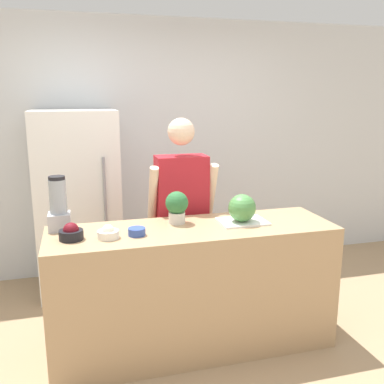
{
  "coord_description": "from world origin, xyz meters",
  "views": [
    {
      "loc": [
        -0.77,
        -2.47,
        1.84
      ],
      "look_at": [
        0.0,
        0.34,
        1.18
      ],
      "focal_mm": 40.0,
      "sensor_mm": 36.0,
      "label": 1
    }
  ],
  "objects": [
    {
      "name": "ground_plane",
      "position": [
        0.0,
        0.0,
        0.0
      ],
      "size": [
        14.0,
        14.0,
        0.0
      ],
      "primitive_type": "plane",
      "color": "tan"
    },
    {
      "name": "wall_back",
      "position": [
        0.0,
        1.95,
        1.3
      ],
      "size": [
        8.0,
        0.06,
        2.6
      ],
      "color": "silver",
      "rests_on": "ground_plane"
    },
    {
      "name": "counter_island",
      "position": [
        0.0,
        0.31,
        0.46
      ],
      "size": [
        2.03,
        0.62,
        0.93
      ],
      "color": "tan",
      "rests_on": "ground_plane"
    },
    {
      "name": "refrigerator",
      "position": [
        -0.77,
        1.56,
        0.85
      ],
      "size": [
        0.75,
        0.71,
        1.71
      ],
      "color": "white",
      "rests_on": "ground_plane"
    },
    {
      "name": "person",
      "position": [
        0.04,
        0.82,
        0.86
      ],
      "size": [
        0.55,
        0.27,
        1.67
      ],
      "color": "gray",
      "rests_on": "ground_plane"
    },
    {
      "name": "cutting_board",
      "position": [
        0.38,
        0.33,
        0.93
      ],
      "size": [
        0.34,
        0.26,
        0.01
      ],
      "color": "white",
      "rests_on": "counter_island"
    },
    {
      "name": "watermelon",
      "position": [
        0.37,
        0.31,
        1.04
      ],
      "size": [
        0.2,
        0.2,
        0.2
      ],
      "color": "#4C8C47",
      "rests_on": "cutting_board"
    },
    {
      "name": "bowl_cherries",
      "position": [
        -0.83,
        0.27,
        0.97
      ],
      "size": [
        0.16,
        0.16,
        0.11
      ],
      "color": "black",
      "rests_on": "counter_island"
    },
    {
      "name": "bowl_cream",
      "position": [
        -0.6,
        0.23,
        0.96
      ],
      "size": [
        0.14,
        0.14,
        0.09
      ],
      "color": "white",
      "rests_on": "counter_island"
    },
    {
      "name": "bowl_small_blue",
      "position": [
        -0.41,
        0.24,
        0.95
      ],
      "size": [
        0.12,
        0.12,
        0.05
      ],
      "color": "#334C9E",
      "rests_on": "counter_island"
    },
    {
      "name": "blender",
      "position": [
        -0.91,
        0.5,
        1.09
      ],
      "size": [
        0.15,
        0.15,
        0.38
      ],
      "color": "#B7B7BC",
      "rests_on": "counter_island"
    },
    {
      "name": "potted_plant",
      "position": [
        -0.09,
        0.44,
        1.06
      ],
      "size": [
        0.17,
        0.17,
        0.24
      ],
      "color": "beige",
      "rests_on": "counter_island"
    }
  ]
}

